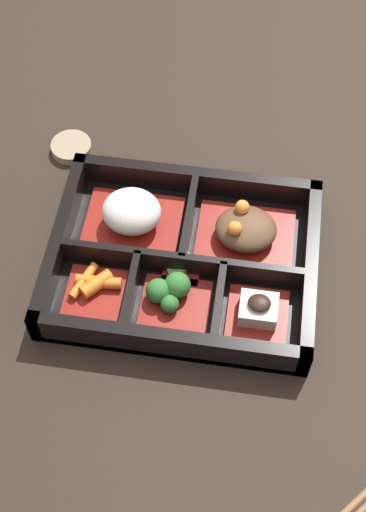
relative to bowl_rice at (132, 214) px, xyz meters
name	(u,v)px	position (x,y,z in m)	size (l,w,h in m)	color
ground_plane	(183,268)	(0.07, -0.04, -0.03)	(3.00, 3.00, 0.00)	black
bento_base	(183,265)	(0.07, -0.04, -0.03)	(0.30, 0.23, 0.01)	black
bento_rim	(182,260)	(0.07, -0.05, -0.01)	(0.30, 0.23, 0.04)	black
bowl_rice	(132,214)	(0.00, 0.00, 0.00)	(0.11, 0.09, 0.05)	maroon
bowl_stew	(245,231)	(0.13, 0.00, -0.01)	(0.11, 0.09, 0.05)	maroon
bowl_carrots	(95,288)	(-0.02, -0.10, -0.01)	(0.06, 0.07, 0.02)	maroon
bowl_greens	(170,295)	(0.06, -0.10, -0.01)	(0.08, 0.07, 0.03)	maroon
bowl_tofu	(258,311)	(0.16, -0.10, -0.01)	(0.07, 0.07, 0.03)	maroon
bowl_pickles	(180,268)	(0.06, -0.05, -0.02)	(0.04, 0.04, 0.01)	maroon
sauce_dish	(71,147)	(-0.10, 0.11, -0.03)	(0.05, 0.05, 0.01)	gray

